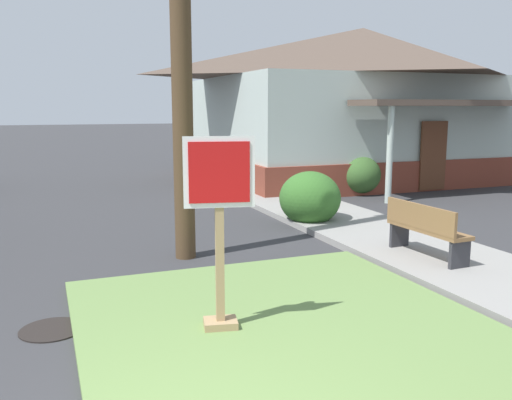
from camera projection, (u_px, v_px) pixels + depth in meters
grass_corner_patch at (306, 344)px, 5.59m from camera, size 4.44×5.79×0.08m
sidewalk_strip at (381, 236)px, 10.20m from camera, size 2.20×14.72×0.12m
stop_sign at (220, 237)px, 5.75m from camera, size 0.73×0.35×2.07m
manhole_cover at (52, 330)px, 6.04m from camera, size 0.70×0.70×0.02m
street_bench at (425, 228)px, 8.48m from camera, size 0.46×1.55×0.85m
corner_house at (361, 102)px, 19.22m from camera, size 11.14×9.49×5.15m
shrub_near_porch at (358, 175)px, 15.40m from camera, size 1.27×1.27×1.11m
shrub_by_curb at (310, 198)px, 11.37m from camera, size 1.29×1.29×1.13m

